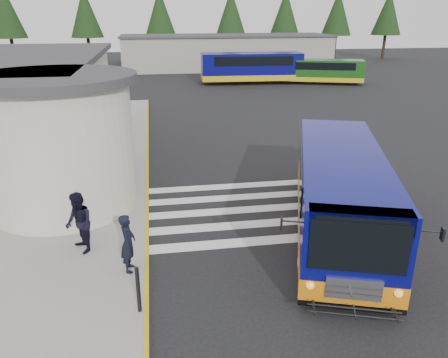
{
  "coord_description": "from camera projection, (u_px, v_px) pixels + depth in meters",
  "views": [
    {
      "loc": [
        -3.59,
        -15.26,
        6.91
      ],
      "look_at": [
        -1.19,
        -0.5,
        1.17
      ],
      "focal_mm": 35.0,
      "sensor_mm": 36.0,
      "label": 1
    }
  ],
  "objects": [
    {
      "name": "curb_strip",
      "position": [
        147.0,
        170.0,
        20.13
      ],
      "size": [
        0.12,
        34.0,
        0.16
      ],
      "primitive_type": "cube",
      "color": "gold",
      "rests_on": "ground"
    },
    {
      "name": "station_building",
      "position": [
        1.0,
        109.0,
        20.9
      ],
      "size": [
        12.7,
        18.7,
        4.8
      ],
      "color": "beige",
      "rests_on": "ground"
    },
    {
      "name": "tree_line",
      "position": [
        219.0,
        13.0,
        61.66
      ],
      "size": [
        58.4,
        4.4,
        10.0
      ],
      "color": "black",
      "rests_on": "ground"
    },
    {
      "name": "pedestrian_a",
      "position": [
        128.0,
        243.0,
        11.94
      ],
      "size": [
        0.45,
        0.65,
        1.69
      ],
      "primitive_type": "imported",
      "rotation": [
        0.0,
        0.0,
        1.49
      ],
      "color": "black",
      "rests_on": "sidewalk"
    },
    {
      "name": "sidewalk",
      "position": [
        35.0,
        176.0,
        19.39
      ],
      "size": [
        10.0,
        34.0,
        0.15
      ],
      "primitive_type": "cube",
      "color": "gray",
      "rests_on": "ground"
    },
    {
      "name": "transit_bus",
      "position": [
        339.0,
        196.0,
        14.18
      ],
      "size": [
        5.72,
        10.03,
        2.76
      ],
      "rotation": [
        0.0,
        0.0,
        -0.32
      ],
      "color": "#080A64",
      "rests_on": "ground"
    },
    {
      "name": "far_bus_a",
      "position": [
        251.0,
        66.0,
        44.37
      ],
      "size": [
        10.29,
        3.31,
        2.62
      ],
      "rotation": [
        0.0,
        0.0,
        1.52
      ],
      "color": "#070758",
      "rests_on": "ground"
    },
    {
      "name": "crosswalk",
      "position": [
        244.0,
        210.0,
        16.26
      ],
      "size": [
        8.0,
        5.35,
        0.01
      ],
      "color": "silver",
      "rests_on": "ground"
    },
    {
      "name": "pedestrian_b",
      "position": [
        79.0,
        223.0,
        12.86
      ],
      "size": [
        1.04,
        1.13,
        1.88
      ],
      "primitive_type": "imported",
      "rotation": [
        0.0,
        0.0,
        -1.11
      ],
      "color": "black",
      "rests_on": "sidewalk"
    },
    {
      "name": "depot_building",
      "position": [
        226.0,
        52.0,
        55.92
      ],
      "size": [
        26.4,
        8.4,
        4.2
      ],
      "color": "gray",
      "rests_on": "ground"
    },
    {
      "name": "bollard",
      "position": [
        138.0,
        290.0,
        10.33
      ],
      "size": [
        0.1,
        0.1,
        1.21
      ],
      "primitive_type": "cylinder",
      "color": "black",
      "rests_on": "sidewalk"
    },
    {
      "name": "ground",
      "position": [
        252.0,
        201.0,
        17.08
      ],
      "size": [
        140.0,
        140.0,
        0.0
      ],
      "primitive_type": "plane",
      "color": "black",
      "rests_on": "ground"
    },
    {
      "name": "far_bus_b",
      "position": [
        322.0,
        70.0,
        44.28
      ],
      "size": [
        8.35,
        4.65,
        2.08
      ],
      "rotation": [
        0.0,
        0.0,
        1.25
      ],
      "color": "#154713",
      "rests_on": "ground"
    }
  ]
}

